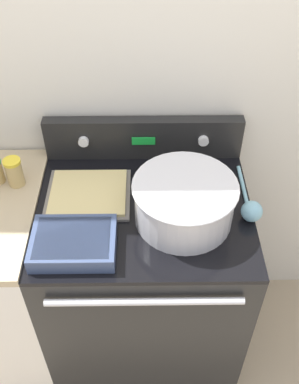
{
  "coord_description": "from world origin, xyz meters",
  "views": [
    {
      "loc": [
        0.01,
        -0.79,
        2.07
      ],
      "look_at": [
        0.02,
        0.34,
        0.99
      ],
      "focal_mm": 42.0,
      "sensor_mm": 36.0,
      "label": 1
    }
  ],
  "objects_px": {
    "casserole_dish": "(74,242)",
    "ladle": "(251,209)",
    "baking_tray": "(88,194)",
    "spice_jar_yellow_cap": "(14,172)",
    "mixing_bowl": "(184,200)"
  },
  "relations": [
    {
      "from": "baking_tray",
      "to": "ladle",
      "type": "relative_size",
      "value": 0.99
    },
    {
      "from": "casserole_dish",
      "to": "baking_tray",
      "type": "bearing_deg",
      "value": 84.28
    },
    {
      "from": "casserole_dish",
      "to": "ladle",
      "type": "height_order",
      "value": "ladle"
    },
    {
      "from": "ladle",
      "to": "mixing_bowl",
      "type": "bearing_deg",
      "value": -177.7
    },
    {
      "from": "spice_jar_yellow_cap",
      "to": "baking_tray",
      "type": "bearing_deg",
      "value": -12.15
    },
    {
      "from": "mixing_bowl",
      "to": "baking_tray",
      "type": "relative_size",
      "value": 1.16
    },
    {
      "from": "casserole_dish",
      "to": "spice_jar_yellow_cap",
      "type": "height_order",
      "value": "spice_jar_yellow_cap"
    },
    {
      "from": "casserole_dish",
      "to": "ladle",
      "type": "distance_m",
      "value": 0.61
    },
    {
      "from": "mixing_bowl",
      "to": "ladle",
      "type": "relative_size",
      "value": 1.16
    },
    {
      "from": "mixing_bowl",
      "to": "spice_jar_yellow_cap",
      "type": "height_order",
      "value": "mixing_bowl"
    },
    {
      "from": "mixing_bowl",
      "to": "spice_jar_yellow_cap",
      "type": "relative_size",
      "value": 3.16
    },
    {
      "from": "ladle",
      "to": "spice_jar_yellow_cap",
      "type": "xyz_separation_m",
      "value": [
        -0.84,
        0.16,
        0.03
      ]
    },
    {
      "from": "ladle",
      "to": "spice_jar_yellow_cap",
      "type": "height_order",
      "value": "spice_jar_yellow_cap"
    },
    {
      "from": "baking_tray",
      "to": "spice_jar_yellow_cap",
      "type": "xyz_separation_m",
      "value": [
        -0.27,
        0.06,
        0.06
      ]
    },
    {
      "from": "baking_tray",
      "to": "ladle",
      "type": "bearing_deg",
      "value": -10.42
    }
  ]
}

